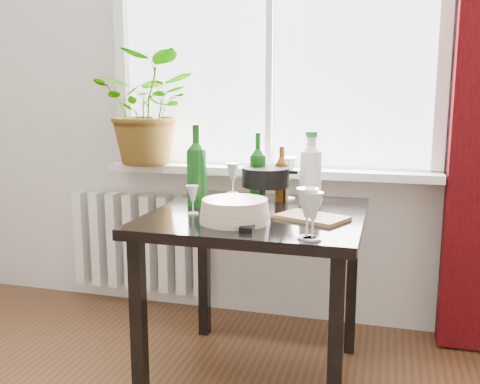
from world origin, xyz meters
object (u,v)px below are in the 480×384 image
(cleaning_bottle, at_px, (311,167))
(wine_bottle_right, at_px, (258,167))
(wine_bottle_left, at_px, (197,164))
(fondue_pot, at_px, (266,186))
(potted_plant, at_px, (149,109))
(bottle_amber, at_px, (282,173))
(wineglass_back_center, at_px, (287,178))
(radiator, at_px, (140,242))
(plate_stack, at_px, (235,211))
(wineglass_far_right, at_px, (313,215))
(wineglass_back_left, at_px, (233,178))
(wineglass_front_left, at_px, (193,200))
(cutting_board, at_px, (312,217))
(wineglass_front_right, at_px, (307,213))
(table, at_px, (257,234))
(tv_remote, at_px, (250,225))

(cleaning_bottle, bearing_deg, wine_bottle_right, 176.15)
(wine_bottle_left, xyz_separation_m, fondue_pot, (0.28, 0.11, -0.10))
(potted_plant, bearing_deg, wine_bottle_left, -47.77)
(bottle_amber, bearing_deg, fondue_pot, -123.32)
(wineglass_back_center, bearing_deg, radiator, 160.40)
(bottle_amber, bearing_deg, plate_stack, -101.00)
(wine_bottle_right, height_order, wineglass_far_right, wine_bottle_right)
(wineglass_back_left, xyz_separation_m, wineglass_front_left, (-0.03, -0.47, -0.02))
(fondue_pot, bearing_deg, cutting_board, -46.81)
(radiator, xyz_separation_m, potted_plant, (0.13, -0.09, 0.76))
(wine_bottle_left, xyz_separation_m, wine_bottle_right, (0.23, 0.16, -0.02))
(wineglass_back_center, bearing_deg, cleaning_bottle, -40.22)
(plate_stack, bearing_deg, cutting_board, 25.37)
(wineglass_front_right, relative_size, wineglass_front_left, 1.47)
(table, relative_size, plate_stack, 3.20)
(radiator, bearing_deg, fondue_pot, -28.56)
(wine_bottle_left, height_order, cutting_board, wine_bottle_left)
(wineglass_front_right, xyz_separation_m, wineglass_far_right, (0.02, -0.01, -0.00))
(radiator, relative_size, cutting_board, 3.15)
(table, distance_m, wineglass_far_right, 0.49)
(wineglass_far_right, bearing_deg, wineglass_back_center, 107.64)
(wineglass_back_left, bearing_deg, bottle_amber, -23.00)
(cleaning_bottle, height_order, wineglass_back_left, cleaning_bottle)
(wineglass_back_left, bearing_deg, tv_remote, -68.21)
(wineglass_back_left, bearing_deg, wineglass_back_center, -11.97)
(wine_bottle_left, relative_size, bottle_amber, 1.42)
(table, height_order, tv_remote, tv_remote)
(wine_bottle_left, bearing_deg, wineglass_front_right, -37.04)
(fondue_pot, bearing_deg, wine_bottle_right, 132.73)
(wineglass_back_center, xyz_separation_m, tv_remote, (-0.03, -0.56, -0.09))
(plate_stack, height_order, tv_remote, plate_stack)
(table, height_order, bottle_amber, bottle_amber)
(wineglass_back_left, distance_m, cutting_board, 0.62)
(wineglass_front_left, bearing_deg, plate_stack, -23.36)
(tv_remote, bearing_deg, cutting_board, 39.75)
(wineglass_back_center, xyz_separation_m, wineglass_front_left, (-0.30, -0.41, -0.04))
(radiator, bearing_deg, plate_stack, -45.51)
(wine_bottle_right, height_order, wineglass_front_left, wine_bottle_right)
(potted_plant, distance_m, plate_stack, 1.07)
(wineglass_far_right, height_order, wineglass_front_left, wineglass_far_right)
(radiator, relative_size, table, 0.94)
(bottle_amber, relative_size, wineglass_far_right, 1.54)
(wineglass_front_left, height_order, plate_stack, wineglass_front_left)
(wineglass_back_left, relative_size, cutting_board, 0.60)
(wineglass_back_center, relative_size, plate_stack, 0.75)
(fondue_pot, bearing_deg, bottle_amber, 54.71)
(wineglass_back_center, xyz_separation_m, plate_stack, (-0.10, -0.50, -0.06))
(wine_bottle_right, relative_size, cutting_board, 1.22)
(table, relative_size, wine_bottle_right, 2.74)
(fondue_pot, bearing_deg, wineglass_back_center, 60.61)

